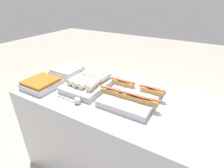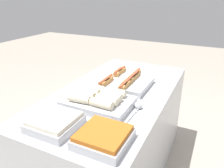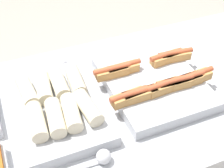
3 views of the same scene
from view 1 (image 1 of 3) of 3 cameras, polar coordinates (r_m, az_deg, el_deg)
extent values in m
plane|color=#ADA393|center=(1.98, 1.62, -25.23)|extent=(12.00, 12.00, 0.00)
cube|color=#B7BABF|center=(1.66, 1.82, -16.23)|extent=(1.62, 0.83, 0.85)
cube|color=#B7BABF|center=(1.34, 6.74, -3.89)|extent=(0.37, 0.46, 0.05)
cube|color=tan|center=(1.29, 1.13, -2.78)|extent=(0.14, 0.04, 0.04)
cylinder|color=#C15633|center=(1.28, 1.14, -1.99)|extent=(0.16, 0.02, 0.02)
cube|color=tan|center=(1.44, 2.66, 0.54)|extent=(0.14, 0.05, 0.04)
cylinder|color=#C15633|center=(1.43, 2.68, 1.26)|extent=(0.16, 0.03, 0.02)
cube|color=tan|center=(1.22, 11.80, -5.59)|extent=(0.14, 0.05, 0.04)
cylinder|color=#C15633|center=(1.20, 11.89, -4.78)|extent=(0.16, 0.03, 0.02)
cube|color=tan|center=(1.22, 9.63, -5.09)|extent=(0.14, 0.05, 0.04)
cylinder|color=#C15633|center=(1.21, 9.70, -4.28)|extent=(0.16, 0.02, 0.02)
cube|color=tan|center=(1.42, 4.53, 0.11)|extent=(0.14, 0.05, 0.04)
cylinder|color=#C15633|center=(1.41, 4.56, 0.84)|extent=(0.16, 0.03, 0.02)
cube|color=tan|center=(1.35, 13.95, -2.39)|extent=(0.14, 0.06, 0.04)
cylinder|color=#C15633|center=(1.34, 14.05, -1.63)|extent=(0.16, 0.04, 0.02)
cube|color=tan|center=(1.24, 7.37, -4.46)|extent=(0.14, 0.05, 0.04)
cylinder|color=#C15633|center=(1.23, 7.42, -3.66)|extent=(0.16, 0.03, 0.02)
cube|color=tan|center=(1.26, 5.37, -3.93)|extent=(0.14, 0.05, 0.04)
cylinder|color=#C15633|center=(1.24, 5.41, -3.13)|extent=(0.16, 0.03, 0.02)
cube|color=tan|center=(1.32, -0.57, -2.22)|extent=(0.14, 0.06, 0.04)
cylinder|color=#C15633|center=(1.31, -0.58, -1.45)|extent=(0.16, 0.04, 0.02)
cube|color=tan|center=(1.36, 12.17, -1.88)|extent=(0.14, 0.06, 0.04)
cylinder|color=#C15633|center=(1.35, 12.25, -1.13)|extent=(0.16, 0.04, 0.02)
cube|color=#B7BABF|center=(1.52, -7.13, 0.06)|extent=(0.32, 0.46, 0.05)
cylinder|color=beige|center=(1.39, -6.25, -0.20)|extent=(0.07, 0.16, 0.06)
cylinder|color=beige|center=(1.46, -10.20, 0.85)|extent=(0.07, 0.16, 0.06)
cylinder|color=beige|center=(1.58, -6.32, 3.27)|extent=(0.07, 0.16, 0.06)
cylinder|color=beige|center=(1.55, -4.46, 2.82)|extent=(0.06, 0.15, 0.06)
cylinder|color=beige|center=(1.51, -2.57, 2.18)|extent=(0.06, 0.16, 0.06)
cylinder|color=beige|center=(1.42, -8.35, 0.34)|extent=(0.07, 0.16, 0.06)
cylinder|color=beige|center=(1.50, -11.91, 1.48)|extent=(0.06, 0.16, 0.06)
cylinder|color=beige|center=(1.62, -8.11, 3.73)|extent=(0.07, 0.16, 0.06)
cube|color=#B7BABF|center=(1.61, -21.97, -0.30)|extent=(0.26, 0.26, 0.05)
cube|color=#B7601E|center=(1.59, -22.20, 0.88)|extent=(0.24, 0.24, 0.02)
cube|color=#B7BABF|center=(1.79, -14.25, 3.75)|extent=(0.26, 0.26, 0.05)
cube|color=silver|center=(1.78, -14.39, 4.84)|extent=(0.24, 0.24, 0.02)
cylinder|color=silver|center=(1.38, -14.59, -4.79)|extent=(0.21, 0.02, 0.01)
sphere|color=silver|center=(1.30, -11.28, -5.35)|extent=(0.05, 0.05, 0.05)
cylinder|color=silver|center=(1.74, -2.55, 3.13)|extent=(0.22, 0.02, 0.01)
sphere|color=silver|center=(1.68, 0.58, 3.01)|extent=(0.05, 0.05, 0.05)
camera|label=2|loc=(2.04, -52.14, 17.81)|focal=35.00mm
camera|label=3|loc=(1.01, -53.51, 27.38)|focal=50.00mm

